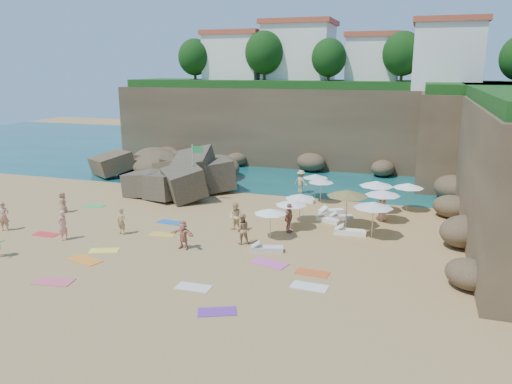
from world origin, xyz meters
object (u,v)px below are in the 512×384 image
(parasol_2, at_px, (321,181))
(lounger_0, at_px, (341,217))
(parasol_0, at_px, (300,196))
(flag_pole, at_px, (195,166))
(person_stand_4, at_px, (382,207))
(person_stand_3, at_px, (289,218))
(person_stand_6, at_px, (63,225))
(person_stand_2, at_px, (301,182))
(person_stand_1, at_px, (242,229))
(parasol_1, at_px, (315,176))
(person_stand_0, at_px, (4,217))
(rock_outcrop, at_px, (180,192))
(person_stand_5, at_px, (212,184))

(parasol_2, xyz_separation_m, lounger_0, (2.19, -3.82, -1.58))
(parasol_0, bearing_deg, flag_pole, 164.25)
(person_stand_4, bearing_deg, person_stand_3, -77.01)
(lounger_0, distance_m, person_stand_4, 2.84)
(person_stand_4, distance_m, person_stand_6, 20.49)
(parasol_2, distance_m, person_stand_6, 18.67)
(person_stand_2, distance_m, person_stand_6, 19.12)
(person_stand_1, bearing_deg, parasol_1, -124.73)
(parasol_2, xyz_separation_m, person_stand_2, (-2.09, 2.33, -0.73))
(flag_pole, relative_size, person_stand_3, 2.36)
(person_stand_2, distance_m, person_stand_3, 10.28)
(person_stand_2, relative_size, person_stand_4, 1.03)
(parasol_1, bearing_deg, person_stand_0, -139.79)
(flag_pole, distance_m, person_stand_4, 14.19)
(parasol_2, bearing_deg, rock_outcrop, -177.60)
(parasol_0, xyz_separation_m, parasol_1, (-0.33, 6.60, -0.01))
(person_stand_3, bearing_deg, parasol_1, 8.51)
(parasol_2, relative_size, person_stand_4, 1.04)
(person_stand_6, bearing_deg, person_stand_3, 119.17)
(person_stand_1, relative_size, person_stand_6, 0.99)
(person_stand_4, bearing_deg, parasol_2, -151.45)
(person_stand_0, xyz_separation_m, person_stand_5, (8.67, 12.98, -0.09))
(rock_outcrop, distance_m, person_stand_0, 14.00)
(person_stand_0, xyz_separation_m, person_stand_1, (15.13, 2.44, -0.02))
(person_stand_3, bearing_deg, person_stand_2, 16.17)
(person_stand_4, height_order, person_stand_5, person_stand_4)
(parasol_1, height_order, lounger_0, parasol_1)
(rock_outcrop, height_order, person_stand_0, person_stand_0)
(person_stand_1, bearing_deg, person_stand_0, -16.71)
(parasol_0, relative_size, parasol_1, 1.01)
(flag_pole, height_order, person_stand_1, flag_pole)
(rock_outcrop, bearing_deg, person_stand_6, -95.66)
(rock_outcrop, xyz_separation_m, person_stand_4, (16.56, -2.81, 0.94))
(person_stand_5, bearing_deg, lounger_0, -23.49)
(person_stand_0, bearing_deg, person_stand_1, -13.19)
(parasol_0, distance_m, person_stand_2, 7.91)
(person_stand_4, bearing_deg, lounger_0, -106.26)
(flag_pole, xyz_separation_m, person_stand_5, (0.18, 2.72, -2.00))
(rock_outcrop, relative_size, person_stand_0, 4.17)
(person_stand_2, distance_m, person_stand_4, 8.95)
(person_stand_5, bearing_deg, person_stand_0, -129.05)
(flag_pole, height_order, person_stand_6, flag_pole)
(parasol_1, distance_m, person_stand_1, 12.10)
(parasol_0, xyz_separation_m, person_stand_3, (-0.13, -2.47, -0.82))
(parasol_2, height_order, lounger_0, parasol_2)
(flag_pole, height_order, parasol_0, flag_pole)
(parasol_2, bearing_deg, person_stand_0, -143.45)
(person_stand_1, height_order, person_stand_6, person_stand_6)
(parasol_1, distance_m, person_stand_4, 7.22)
(rock_outcrop, height_order, person_stand_6, person_stand_6)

